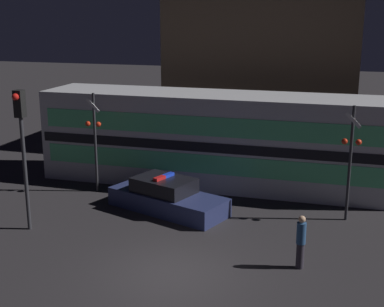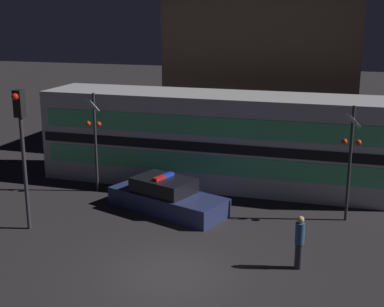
{
  "view_description": "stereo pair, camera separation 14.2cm",
  "coord_description": "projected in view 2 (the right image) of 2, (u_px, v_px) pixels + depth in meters",
  "views": [
    {
      "loc": [
        4.49,
        -13.19,
        7.23
      ],
      "look_at": [
        -1.42,
        6.78,
        1.78
      ],
      "focal_mm": 50.0,
      "sensor_mm": 36.0,
      "label": 1
    },
    {
      "loc": [
        4.63,
        -13.15,
        7.23
      ],
      "look_at": [
        -1.42,
        6.78,
        1.78
      ],
      "focal_mm": 50.0,
      "sensor_mm": 36.0,
      "label": 2
    }
  ],
  "objects": [
    {
      "name": "building_left",
      "position": [
        265.0,
        74.0,
        29.07
      ],
      "size": [
        9.93,
        5.43,
        8.09
      ],
      "color": "brown",
      "rests_on": "ground_plane"
    },
    {
      "name": "train",
      "position": [
        213.0,
        139.0,
        23.15
      ],
      "size": [
        14.94,
        3.11,
        3.95
      ],
      "color": "silver",
      "rests_on": "ground_plane"
    },
    {
      "name": "police_car",
      "position": [
        167.0,
        197.0,
        20.2
      ],
      "size": [
        4.91,
        3.18,
        1.37
      ],
      "rotation": [
        0.0,
        0.0,
        -0.34
      ],
      "color": "navy",
      "rests_on": "ground_plane"
    },
    {
      "name": "pedestrian",
      "position": [
        299.0,
        242.0,
        15.47
      ],
      "size": [
        0.27,
        0.27,
        1.63
      ],
      "color": "#2D2833",
      "rests_on": "ground_plane"
    },
    {
      "name": "crossing_signal_near",
      "position": [
        350.0,
        157.0,
        18.71
      ],
      "size": [
        0.68,
        0.28,
        4.19
      ],
      "color": "#2D2D33",
      "rests_on": "ground_plane"
    },
    {
      "name": "crossing_signal_far",
      "position": [
        95.0,
        137.0,
        21.89
      ],
      "size": [
        0.68,
        0.28,
        4.16
      ],
      "color": "#2D2D33",
      "rests_on": "ground_plane"
    },
    {
      "name": "ground_plane",
      "position": [
        171.0,
        274.0,
        15.31
      ],
      "size": [
        120.0,
        120.0,
        0.0
      ],
      "primitive_type": "plane",
      "color": "#262326"
    },
    {
      "name": "traffic_light_corner",
      "position": [
        21.0,
        133.0,
        17.71
      ],
      "size": [
        0.3,
        0.46,
        4.84
      ],
      "color": "#2D2D33",
      "rests_on": "ground_plane"
    }
  ]
}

